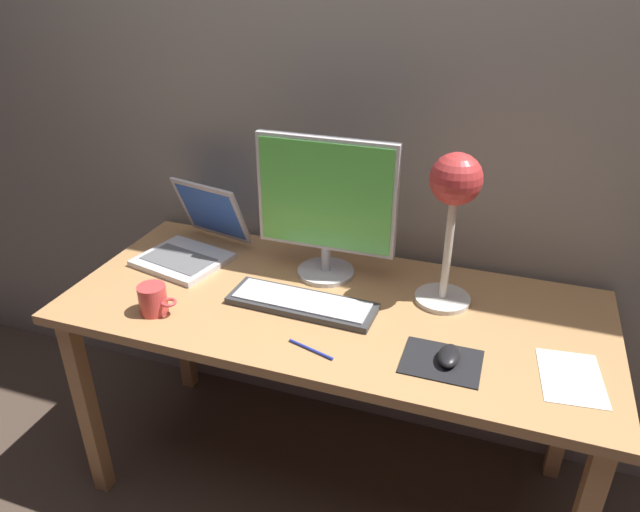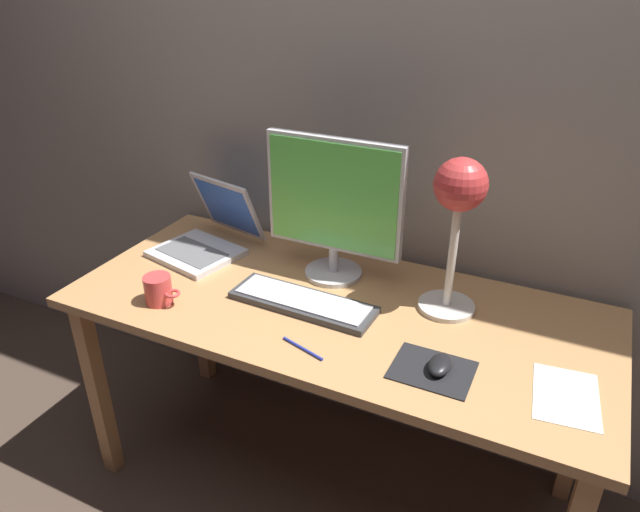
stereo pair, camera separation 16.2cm
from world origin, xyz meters
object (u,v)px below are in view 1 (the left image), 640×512
Objects in this scene: coffee_mug at (153,299)px; laptop at (196,236)px; monitor at (326,203)px; desk_lamp at (454,197)px; keyboard_main at (302,303)px; pen at (311,349)px; mouse at (449,356)px.

laptop is at bearing 100.44° from coffee_mug.
desk_lamp reaches higher than monitor.
keyboard_main is 0.50m from laptop.
mouse is at bearing 11.56° from pen.
monitor is at bearing 88.98° from keyboard_main.
monitor reaches higher than laptop.
laptop reaches higher than coffee_mug.
mouse is 0.69× the size of pen.
keyboard_main is 0.43m from coffee_mug.
monitor is 0.48m from pen.
laptop reaches higher than pen.
pen is (0.49, -0.02, -0.04)m from coffee_mug.
laptop reaches higher than mouse.
keyboard_main is at bearing -23.18° from laptop.
pen is at bearing -76.66° from monitor.
pen is (0.56, -0.39, -0.06)m from laptop.
mouse is 0.84m from coffee_mug.
monitor is 3.25× the size of pen.
monitor is at bearing 103.34° from pen.
monitor is 0.50m from laptop.
laptop is at bearing 156.82° from keyboard_main.
desk_lamp reaches higher than laptop.
pen is at bearing -128.61° from desk_lamp.
keyboard_main is at bearing 23.27° from coffee_mug.
coffee_mug is at bearing 177.26° from pen.
laptop is (-0.46, 0.20, 0.05)m from keyboard_main.
mouse is (0.06, -0.29, -0.31)m from desk_lamp.
monitor is 1.02× the size of keyboard_main.
coffee_mug is at bearing -79.56° from laptop.
laptop is 2.71× the size of pen.
coffee_mug reaches higher than keyboard_main.
monitor is 0.60m from mouse.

